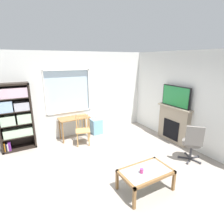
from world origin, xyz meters
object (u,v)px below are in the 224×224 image
at_px(wooden_chair, 83,130).
at_px(office_chair, 193,141).
at_px(fireplace, 173,124).
at_px(sippy_cup, 142,171).
at_px(tv, 176,96).
at_px(coffee_table, 146,173).
at_px(bookshelf, 15,115).
at_px(plastic_drawer_unit, 96,126).
at_px(desk_under_window, 74,121).

xyz_separation_m(wooden_chair, office_chair, (2.05, -2.31, 0.09)).
distance_m(fireplace, office_chair, 1.22).
distance_m(office_chair, sippy_cup, 1.84).
relative_size(tv, office_chair, 1.01).
distance_m(wooden_chair, coffee_table, 2.58).
height_order(tv, office_chair, tv).
xyz_separation_m(office_chair, sippy_cup, (-1.82, -0.27, -0.07)).
distance_m(bookshelf, plastic_drawer_unit, 2.56).
xyz_separation_m(desk_under_window, tv, (2.64, -1.72, 0.85)).
bearing_deg(plastic_drawer_unit, tv, -43.77).
relative_size(wooden_chair, coffee_table, 0.89).
distance_m(desk_under_window, tv, 3.26).
distance_m(tv, sippy_cup, 2.86).
xyz_separation_m(wooden_chair, coffee_table, (0.35, -2.56, -0.09)).
relative_size(tv, coffee_table, 1.00).
xyz_separation_m(desk_under_window, plastic_drawer_unit, (0.79, 0.05, -0.35)).
height_order(fireplace, coffee_table, fireplace).
bearing_deg(wooden_chair, fireplace, -25.12).
relative_size(desk_under_window, wooden_chair, 1.08).
xyz_separation_m(fireplace, coffee_table, (-2.22, -1.36, -0.20)).
bearing_deg(tv, office_chair, -114.24).
bearing_deg(coffee_table, plastic_drawer_unit, 83.54).
xyz_separation_m(wooden_chair, plastic_drawer_unit, (0.70, 0.57, -0.21)).
bearing_deg(tv, wooden_chair, 154.72).
bearing_deg(bookshelf, tv, -23.06).
distance_m(desk_under_window, fireplace, 3.16).
bearing_deg(office_chair, bookshelf, 142.29).
bearing_deg(bookshelf, coffee_table, -56.75).
height_order(wooden_chair, tv, tv).
bearing_deg(fireplace, wooden_chair, 154.88).
xyz_separation_m(office_chair, coffee_table, (-1.70, -0.25, -0.18)).
bearing_deg(desk_under_window, coffee_table, -81.93).
height_order(coffee_table, sippy_cup, sippy_cup).
height_order(plastic_drawer_unit, office_chair, office_chair).
bearing_deg(plastic_drawer_unit, office_chair, -64.85).
bearing_deg(fireplace, office_chair, -115.02).
bearing_deg(desk_under_window, wooden_chair, -80.25).
bearing_deg(tv, fireplace, 0.00).
bearing_deg(coffee_table, sippy_cup, -173.19).
distance_m(wooden_chair, tv, 2.99).
distance_m(bookshelf, desk_under_window, 1.71).
bearing_deg(office_chair, coffee_table, -171.56).
xyz_separation_m(bookshelf, sippy_cup, (1.97, -3.20, -0.56)).
distance_m(wooden_chair, sippy_cup, 2.58).
bearing_deg(coffee_table, tv, 31.67).
xyz_separation_m(bookshelf, coffee_table, (2.09, -3.18, -0.66)).
bearing_deg(sippy_cup, desk_under_window, 95.85).
height_order(wooden_chair, sippy_cup, wooden_chair).
height_order(plastic_drawer_unit, fireplace, fireplace).
bearing_deg(wooden_chair, bookshelf, 160.31).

